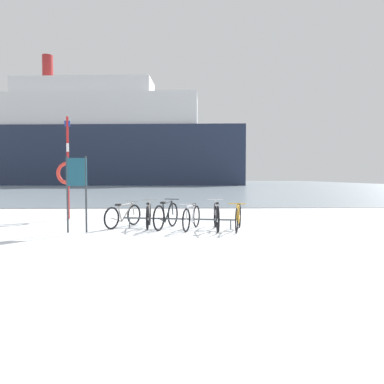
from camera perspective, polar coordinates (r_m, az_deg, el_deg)
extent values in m
cube|color=silver|center=(6.27, 8.11, -11.88)|extent=(80.00, 22.00, 0.08)
cube|color=gray|center=(72.02, -0.30, 1.25)|extent=(80.00, 110.00, 0.08)
cube|color=#47474C|center=(17.09, 2.21, -2.66)|extent=(80.00, 0.50, 0.05)
cylinder|color=#4C5156|center=(10.39, -2.11, -4.33)|extent=(3.30, 0.65, 0.05)
cylinder|color=#4C5156|center=(10.80, -9.98, -4.85)|extent=(0.04, 0.04, 0.28)
cylinder|color=#4C5156|center=(10.22, 6.21, -5.25)|extent=(0.04, 0.04, 0.28)
torus|color=black|center=(11.25, -9.28, -3.62)|extent=(0.36, 0.59, 0.65)
torus|color=black|center=(10.46, -12.75, -4.11)|extent=(0.36, 0.59, 0.65)
cylinder|color=gray|center=(10.98, -10.35, -3.18)|extent=(0.30, 0.49, 0.54)
cylinder|color=gray|center=(10.72, -11.48, -3.45)|extent=(0.12, 0.18, 0.48)
cylinder|color=gray|center=(10.90, -10.62, -1.98)|extent=(0.36, 0.60, 0.08)
cylinder|color=gray|center=(10.63, -11.97, -4.39)|extent=(0.25, 0.41, 0.18)
cylinder|color=gray|center=(11.20, -9.40, -2.69)|extent=(0.09, 0.12, 0.38)
cube|color=black|center=(10.64, -11.76, -2.00)|extent=(0.17, 0.21, 0.05)
cylinder|color=gray|center=(11.15, -9.53, -1.50)|extent=(0.41, 0.25, 0.02)
torus|color=black|center=(11.25, -6.82, -3.51)|extent=(0.08, 0.68, 0.68)
torus|color=black|center=(10.20, -7.15, -4.13)|extent=(0.08, 0.68, 0.68)
cylinder|color=gray|center=(10.89, -6.92, -3.07)|extent=(0.06, 0.56, 0.57)
cylinder|color=gray|center=(10.55, -7.03, -3.38)|extent=(0.04, 0.20, 0.51)
cylinder|color=gray|center=(10.79, -6.95, -1.80)|extent=(0.07, 0.69, 0.08)
cylinder|color=gray|center=(10.43, -7.07, -4.41)|extent=(0.06, 0.46, 0.19)
cylinder|color=gray|center=(11.19, -6.83, -2.53)|extent=(0.04, 0.12, 0.40)
cube|color=black|center=(10.45, -7.06, -1.85)|extent=(0.09, 0.20, 0.05)
cylinder|color=gray|center=(11.13, -6.85, -1.29)|extent=(0.46, 0.04, 0.02)
torus|color=black|center=(10.83, -3.09, -3.62)|extent=(0.31, 0.69, 0.72)
torus|color=black|center=(9.94, -5.33, -4.17)|extent=(0.31, 0.69, 0.72)
cylinder|color=#1E2328|center=(10.52, -3.78, -3.09)|extent=(0.22, 0.50, 0.61)
cylinder|color=#1E2328|center=(10.24, -4.50, -3.39)|extent=(0.10, 0.18, 0.54)
cylinder|color=#1E2328|center=(10.44, -3.95, -1.67)|extent=(0.27, 0.61, 0.09)
cylinder|color=#1E2328|center=(10.14, -4.82, -4.51)|extent=(0.19, 0.41, 0.20)
cylinder|color=#1E2328|center=(10.77, -3.17, -2.52)|extent=(0.07, 0.11, 0.43)
cube|color=black|center=(10.14, -4.68, -1.71)|extent=(0.15, 0.22, 0.05)
cylinder|color=#1E2328|center=(10.72, -3.25, -1.15)|extent=(0.44, 0.19, 0.02)
torus|color=black|center=(9.71, -0.92, -4.53)|extent=(0.24, 0.63, 0.65)
torus|color=black|center=(10.66, 0.72, -3.91)|extent=(0.24, 0.63, 0.65)
cylinder|color=silver|center=(10.00, -0.36, -3.65)|extent=(0.20, 0.51, 0.55)
cylinder|color=silver|center=(10.32, 0.18, -3.59)|extent=(0.09, 0.19, 0.49)
cylinder|color=silver|center=(10.05, -0.23, -2.24)|extent=(0.23, 0.63, 0.08)
cylinder|color=silver|center=(10.47, 0.39, -4.43)|extent=(0.17, 0.43, 0.18)
cylinder|color=silver|center=(9.72, -0.86, -3.40)|extent=(0.07, 0.12, 0.39)
cube|color=black|center=(10.36, 0.30, -2.01)|extent=(0.14, 0.21, 0.05)
cylinder|color=silver|center=(9.74, -0.79, -1.97)|extent=(0.45, 0.16, 0.02)
torus|color=black|center=(10.68, 3.75, -3.70)|extent=(0.06, 0.73, 0.73)
torus|color=black|center=(9.65, 4.16, -4.36)|extent=(0.06, 0.73, 0.73)
cylinder|color=silver|center=(10.33, 3.87, -3.19)|extent=(0.05, 0.55, 0.61)
cylinder|color=silver|center=(10.00, 4.01, -3.52)|extent=(0.04, 0.19, 0.55)
cylinder|color=silver|center=(10.23, 3.91, -1.73)|extent=(0.05, 0.68, 0.09)
cylinder|color=silver|center=(9.88, 4.06, -4.68)|extent=(0.04, 0.45, 0.20)
cylinder|color=silver|center=(10.62, 3.76, -2.59)|extent=(0.04, 0.11, 0.43)
cube|color=black|center=(9.89, 4.05, -1.79)|extent=(0.08, 0.20, 0.05)
cylinder|color=silver|center=(10.56, 3.78, -1.19)|extent=(0.46, 0.03, 0.02)
torus|color=black|center=(9.60, 7.17, -4.58)|extent=(0.19, 0.66, 0.67)
torus|color=black|center=(10.64, 7.64, -3.89)|extent=(0.19, 0.66, 0.67)
cylinder|color=gold|center=(9.92, 7.34, -3.63)|extent=(0.16, 0.55, 0.57)
cylinder|color=gold|center=(10.27, 7.49, -3.56)|extent=(0.08, 0.20, 0.51)
cylinder|color=gold|center=(9.98, 7.38, -2.16)|extent=(0.19, 0.68, 0.08)
cylinder|color=gold|center=(10.43, 7.55, -4.43)|extent=(0.14, 0.46, 0.19)
cylinder|color=gold|center=(9.62, 7.20, -3.38)|extent=(0.06, 0.12, 0.40)
cube|color=black|center=(10.32, 7.53, -1.92)|extent=(0.12, 0.21, 0.05)
cylinder|color=gold|center=(9.63, 7.23, -1.88)|extent=(0.45, 0.13, 0.02)
cylinder|color=#33383D|center=(10.13, -19.34, -0.39)|extent=(0.05, 0.05, 2.06)
cylinder|color=#33383D|center=(10.00, -16.61, -0.38)|extent=(0.05, 0.05, 2.06)
cube|color=navy|center=(10.05, -18.03, 3.06)|extent=(0.55, 0.06, 0.75)
cylinder|color=red|center=(13.39, -19.26, 3.64)|extent=(0.08, 0.08, 3.63)
cylinder|color=white|center=(13.42, -19.31, 6.75)|extent=(0.09, 0.09, 0.30)
torus|color=red|center=(13.38, -19.25, 2.87)|extent=(0.83, 0.13, 0.83)
cube|color=navy|center=(13.51, -19.36, 10.30)|extent=(0.20, 0.03, 0.20)
cube|color=#232D47|center=(67.99, -15.54, 5.48)|extent=(55.03, 13.19, 10.34)
cube|color=white|center=(69.30, -16.72, 12.07)|extent=(41.33, 10.93, 5.69)
cube|color=white|center=(70.15, -16.77, 15.53)|extent=(24.90, 8.54, 2.90)
cylinder|color=#A52626|center=(73.46, -22.11, 17.89)|extent=(1.88, 1.88, 4.65)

